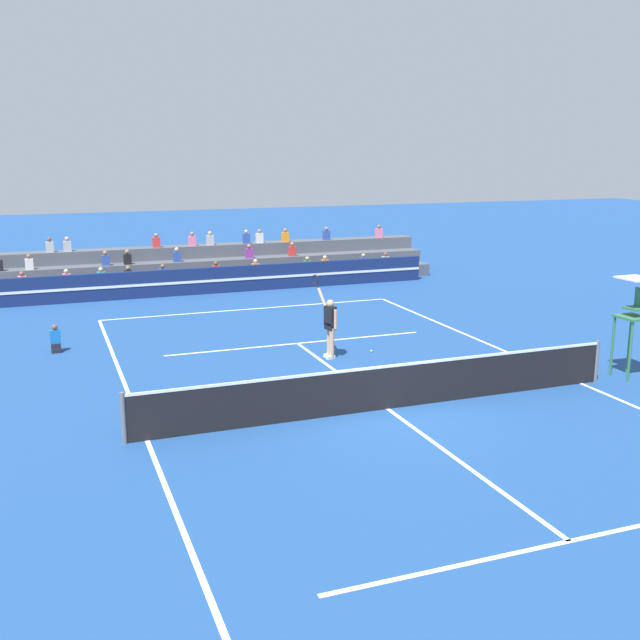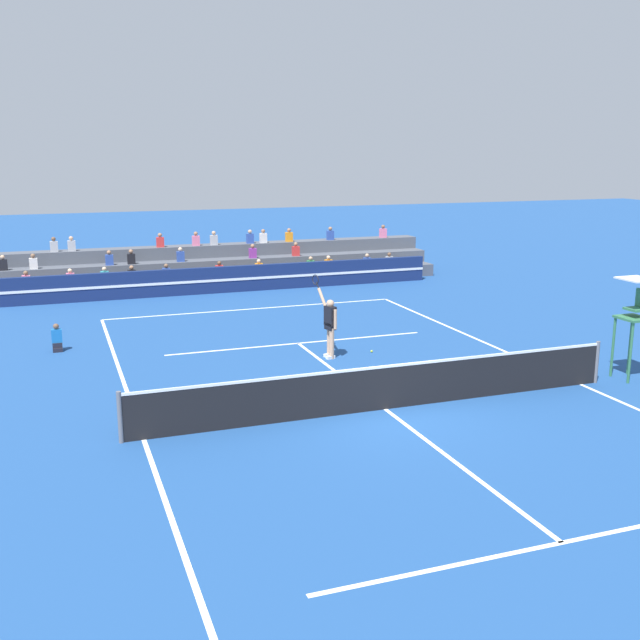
{
  "view_description": "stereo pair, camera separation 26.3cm",
  "coord_description": "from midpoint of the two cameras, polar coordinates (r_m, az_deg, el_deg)",
  "views": [
    {
      "loc": [
        -7.27,
        -14.84,
        5.87
      ],
      "look_at": [
        0.11,
        4.73,
        1.1
      ],
      "focal_mm": 42.0,
      "sensor_mm": 36.0,
      "label": 1
    },
    {
      "loc": [
        -7.02,
        -14.93,
        5.87
      ],
      "look_at": [
        0.11,
        4.73,
        1.1
      ],
      "focal_mm": 42.0,
      "sensor_mm": 36.0,
      "label": 2
    }
  ],
  "objects": [
    {
      "name": "tennis_net",
      "position": [
        17.35,
        4.77,
        -5.08
      ],
      "size": [
        12.0,
        0.1,
        1.1
      ],
      "color": "slate",
      "rests_on": "ground"
    },
    {
      "name": "tennis_player",
      "position": [
        21.43,
        0.4,
        -0.33
      ],
      "size": [
        0.42,
        1.17,
        2.4
      ],
      "color": "tan",
      "rests_on": "ground"
    },
    {
      "name": "umpire_chair",
      "position": [
        20.98,
        22.49,
        0.44
      ],
      "size": [
        0.76,
        0.84,
        2.67
      ],
      "color": "#337047",
      "rests_on": "ground"
    },
    {
      "name": "court_lines",
      "position": [
        17.53,
        4.74,
        -6.76
      ],
      "size": [
        11.1,
        23.9,
        0.01
      ],
      "color": "white",
      "rests_on": "ground"
    },
    {
      "name": "sponsor_banner_wall",
      "position": [
        31.71,
        -7.34,
        3.09
      ],
      "size": [
        18.0,
        0.26,
        1.1
      ],
      "color": "navy",
      "rests_on": "ground"
    },
    {
      "name": "ground_plane",
      "position": [
        17.53,
        4.74,
        -6.77
      ],
      "size": [
        120.0,
        120.0,
        0.0
      ],
      "primitive_type": "plane",
      "color": "navy"
    },
    {
      "name": "ball_kid_courtside",
      "position": [
        23.56,
        -19.8,
        -1.53
      ],
      "size": [
        0.3,
        0.36,
        0.84
      ],
      "color": "black",
      "rests_on": "ground"
    },
    {
      "name": "tennis_ball",
      "position": [
        22.26,
        3.59,
        -2.38
      ],
      "size": [
        0.07,
        0.07,
        0.07
      ],
      "primitive_type": "sphere",
      "color": "#C6DB33",
      "rests_on": "ground"
    },
    {
      "name": "bleacher_stand",
      "position": [
        34.13,
        -8.35,
        3.92
      ],
      "size": [
        20.13,
        2.85,
        2.28
      ],
      "color": "#4C515B",
      "rests_on": "ground"
    }
  ]
}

